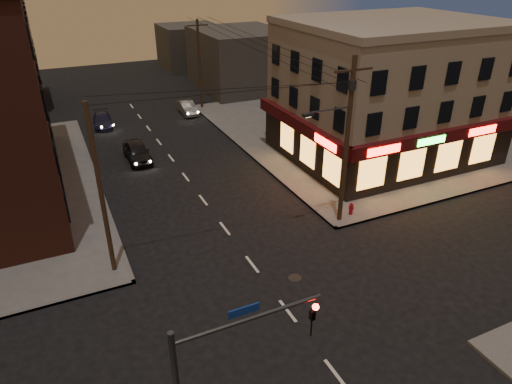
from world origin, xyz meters
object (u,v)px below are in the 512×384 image
sedan_near (137,152)px  sedan_mid (187,108)px  fire_hydrant (351,208)px  sedan_far (102,120)px

sedan_near → sedan_mid: bearing=53.9°
sedan_near → fire_hydrant: sedan_near is taller
sedan_far → fire_hydrant: 27.04m
sedan_near → sedan_far: sedan_near is taller
sedan_mid → sedan_far: bearing=-177.0°
fire_hydrant → sedan_near: bearing=125.2°
sedan_mid → sedan_near: bearing=-125.6°
sedan_mid → fire_hydrant: 24.99m
sedan_mid → sedan_far: (-8.64, -0.41, -0.05)m
sedan_mid → fire_hydrant: bearing=-82.8°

